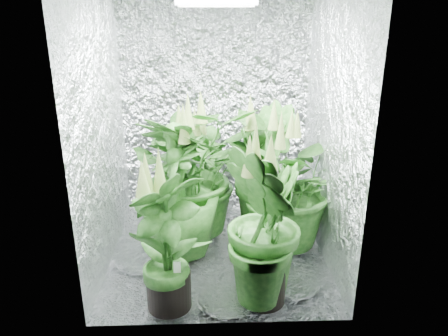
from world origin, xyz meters
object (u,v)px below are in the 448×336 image
(plant_c, at_px, (263,174))
(plant_e, at_px, (285,186))
(plant_b, at_px, (204,169))
(circulation_fan, at_px, (289,213))
(plant_d, at_px, (179,188))
(plant_a, at_px, (194,171))
(plant_f, at_px, (166,241))
(plant_g, at_px, (265,227))

(plant_c, height_order, plant_e, plant_c)
(plant_b, relative_size, plant_c, 0.84)
(plant_b, bearing_deg, circulation_fan, -20.83)
(plant_c, bearing_deg, plant_e, -55.19)
(plant_c, height_order, plant_d, plant_c)
(plant_a, height_order, plant_d, plant_a)
(plant_c, bearing_deg, plant_f, -127.70)
(plant_c, bearing_deg, plant_g, -96.07)
(plant_a, relative_size, plant_e, 1.12)
(plant_a, distance_m, plant_e, 0.73)
(plant_c, distance_m, plant_e, 0.24)
(plant_e, relative_size, plant_g, 0.95)
(plant_g, bearing_deg, plant_f, -176.65)
(plant_c, distance_m, plant_d, 0.69)
(plant_a, height_order, circulation_fan, plant_a)
(plant_d, bearing_deg, plant_a, 71.94)
(plant_a, bearing_deg, plant_g, -62.80)
(circulation_fan, bearing_deg, plant_e, -104.37)
(plant_g, bearing_deg, plant_d, 132.65)
(plant_e, bearing_deg, plant_b, 136.86)
(plant_a, xyz_separation_m, plant_c, (0.55, -0.04, -0.02))
(plant_a, relative_size, plant_c, 1.05)
(plant_c, relative_size, plant_e, 1.06)
(plant_f, relative_size, plant_g, 0.89)
(plant_c, bearing_deg, plant_b, 141.62)
(plant_a, bearing_deg, plant_d, -108.06)
(plant_f, relative_size, circulation_fan, 3.01)
(plant_f, distance_m, circulation_fan, 1.40)
(plant_f, bearing_deg, plant_d, 86.24)
(plant_a, xyz_separation_m, plant_g, (0.46, -0.90, -0.03))
(plant_e, height_order, circulation_fan, plant_e)
(plant_c, xyz_separation_m, plant_d, (-0.65, -0.25, -0.00))
(plant_e, relative_size, plant_f, 1.07)
(plant_d, bearing_deg, plant_b, 74.45)
(plant_c, height_order, circulation_fan, plant_c)
(plant_c, relative_size, plant_f, 1.13)
(plant_a, xyz_separation_m, plant_b, (0.08, 0.33, -0.11))
(plant_a, relative_size, plant_b, 1.25)
(plant_d, relative_size, plant_g, 1.01)
(plant_d, relative_size, circulation_fan, 3.41)
(plant_a, bearing_deg, plant_f, -98.39)
(plant_c, bearing_deg, plant_a, 175.87)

